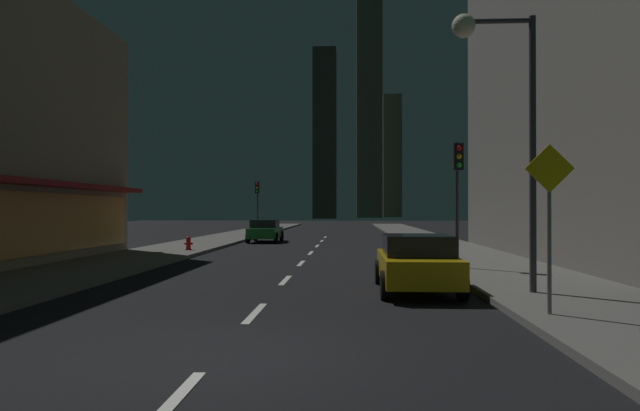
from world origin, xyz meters
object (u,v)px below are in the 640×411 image
object	(u,v)px
car_parked_near	(417,262)
street_lamp_right	(497,84)
traffic_light_near_right	(458,177)
traffic_light_far_left	(257,196)
car_parked_far	(265,231)
pedestrian_crossing_sign	(549,213)
fire_hydrant_far_left	(188,244)

from	to	relation	value
car_parked_near	street_lamp_right	distance (m)	4.78
traffic_light_near_right	street_lamp_right	xyz separation A→B (m)	(-0.12, -5.47, 1.87)
traffic_light_near_right	street_lamp_right	distance (m)	5.78
traffic_light_near_right	traffic_light_far_left	xyz separation A→B (m)	(-11.00, 25.15, 0.00)
car_parked_far	traffic_light_far_left	xyz separation A→B (m)	(-1.90, 8.18, 2.45)
car_parked_far	pedestrian_crossing_sign	size ratio (longest dim) A/B	1.34
street_lamp_right	pedestrian_crossing_sign	size ratio (longest dim) A/B	2.09
traffic_light_far_left	street_lamp_right	size ratio (longest dim) A/B	0.64
pedestrian_crossing_sign	traffic_light_near_right	bearing A→B (deg)	90.69
car_parked_near	car_parked_far	distance (m)	22.65
pedestrian_crossing_sign	car_parked_near	bearing A→B (deg)	118.03
street_lamp_right	pedestrian_crossing_sign	distance (m)	4.14
car_parked_far	traffic_light_far_left	size ratio (longest dim) A/B	1.01
fire_hydrant_far_left	traffic_light_near_right	xyz separation A→B (m)	(11.40, -7.66, 2.74)
car_parked_near	fire_hydrant_far_left	size ratio (longest dim) A/B	6.48
car_parked_far	fire_hydrant_far_left	distance (m)	9.59
car_parked_near	traffic_light_near_right	bearing A→B (deg)	67.13
car_parked_far	street_lamp_right	bearing A→B (deg)	-68.19
traffic_light_far_left	car_parked_far	bearing A→B (deg)	-76.92
street_lamp_right	traffic_light_far_left	bearing A→B (deg)	109.56
fire_hydrant_far_left	traffic_light_near_right	distance (m)	14.00
car_parked_far	traffic_light_near_right	size ratio (longest dim) A/B	1.01
traffic_light_far_left	pedestrian_crossing_sign	xyz separation A→B (m)	(11.10, -33.41, -1.18)
traffic_light_far_left	street_lamp_right	world-z (taller)	street_lamp_right
fire_hydrant_far_left	pedestrian_crossing_sign	distance (m)	19.70
car_parked_near	street_lamp_right	bearing A→B (deg)	-28.46
car_parked_near	pedestrian_crossing_sign	world-z (taller)	pedestrian_crossing_sign
fire_hydrant_far_left	street_lamp_right	size ratio (longest dim) A/B	0.10
fire_hydrant_far_left	traffic_light_near_right	size ratio (longest dim) A/B	0.16
traffic_light_near_right	pedestrian_crossing_sign	bearing A→B (deg)	-89.31
street_lamp_right	fire_hydrant_far_left	bearing A→B (deg)	130.67
car_parked_near	traffic_light_near_right	size ratio (longest dim) A/B	1.01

